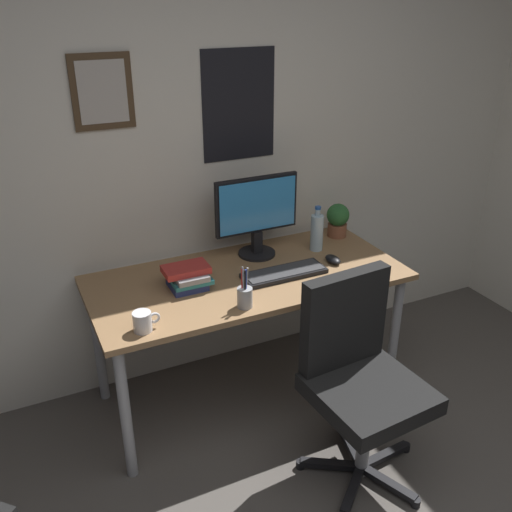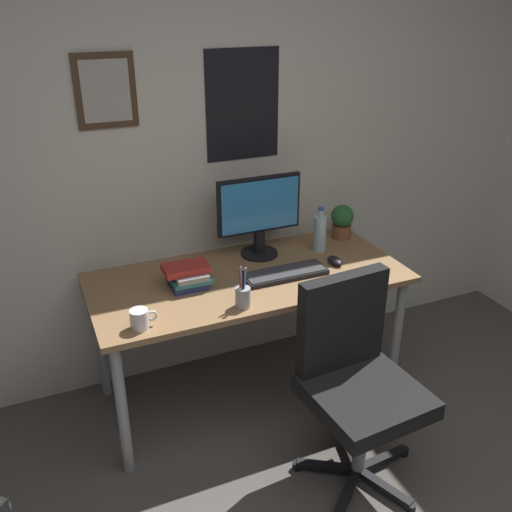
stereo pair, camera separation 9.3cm
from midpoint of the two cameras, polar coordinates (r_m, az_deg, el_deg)
name	(u,v)px [view 2 (the right image)]	position (r m, az deg, el deg)	size (l,w,h in m)	color
wall_back	(198,145)	(2.98, -4.98, 11.11)	(4.40, 0.10, 2.60)	silver
desk	(248,289)	(2.86, 0.14, -3.33)	(1.58, 0.72, 0.73)	#936D47
office_chair	(355,373)	(2.53, 11.08, -11.61)	(0.56, 0.57, 0.95)	black
monitor	(259,213)	(2.96, 1.23, 4.37)	(0.46, 0.20, 0.43)	black
keyboard	(285,273)	(2.82, 3.88, -1.78)	(0.43, 0.15, 0.03)	black
computer_mouse	(335,261)	(2.97, 8.90, -0.48)	(0.06, 0.11, 0.04)	black
water_bottle	(320,233)	(3.08, 7.35, 2.35)	(0.07, 0.07, 0.25)	silver
coffee_mug_near	(140,319)	(2.42, -10.58, -6.31)	(0.12, 0.08, 0.09)	white
potted_plant	(342,220)	(3.27, 9.51, 3.59)	(0.13, 0.13, 0.19)	brown
pen_cup	(243,296)	(2.53, -0.28, -4.09)	(0.07, 0.07, 0.20)	#9EA0A5
book_stack_left	(188,276)	(2.71, -5.92, -2.04)	(0.22, 0.17, 0.11)	navy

